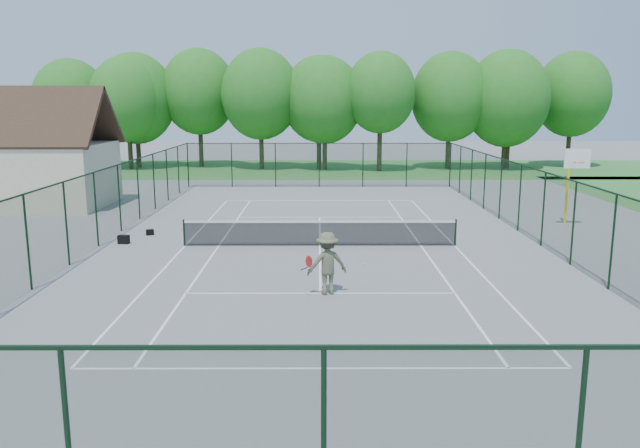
{
  "coord_description": "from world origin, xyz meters",
  "views": [
    {
      "loc": [
        -0.06,
        -24.68,
        5.74
      ],
      "look_at": [
        0.0,
        -2.0,
        1.3
      ],
      "focal_mm": 35.0,
      "sensor_mm": 36.0,
      "label": 1
    }
  ],
  "objects_px": {
    "basketball_goal": "(573,171)",
    "tennis_player": "(327,263)",
    "sports_bag_a": "(124,239)",
    "tennis_net": "(320,232)"
  },
  "relations": [
    {
      "from": "basketball_goal",
      "to": "tennis_player",
      "type": "relative_size",
      "value": 1.8
    },
    {
      "from": "basketball_goal",
      "to": "sports_bag_a",
      "type": "height_order",
      "value": "basketball_goal"
    },
    {
      "from": "sports_bag_a",
      "to": "tennis_player",
      "type": "relative_size",
      "value": 0.22
    },
    {
      "from": "tennis_net",
      "to": "tennis_player",
      "type": "distance_m",
      "value": 6.45
    },
    {
      "from": "sports_bag_a",
      "to": "tennis_player",
      "type": "bearing_deg",
      "value": -35.86
    },
    {
      "from": "tennis_net",
      "to": "tennis_player",
      "type": "bearing_deg",
      "value": -88.18
    },
    {
      "from": "tennis_net",
      "to": "basketball_goal",
      "type": "xyz_separation_m",
      "value": [
        11.84,
        4.31,
        1.99
      ]
    },
    {
      "from": "basketball_goal",
      "to": "sports_bag_a",
      "type": "distance_m",
      "value": 20.46
    },
    {
      "from": "tennis_net",
      "to": "sports_bag_a",
      "type": "distance_m",
      "value": 8.13
    },
    {
      "from": "basketball_goal",
      "to": "tennis_player",
      "type": "height_order",
      "value": "basketball_goal"
    }
  ]
}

